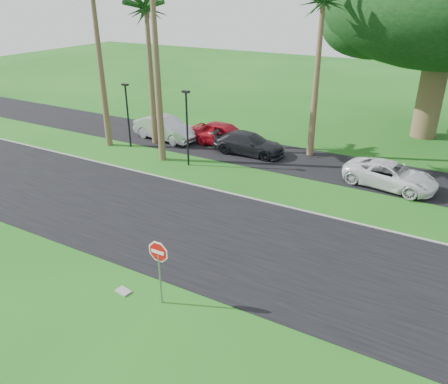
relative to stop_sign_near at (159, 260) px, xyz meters
name	(u,v)px	position (x,y,z in m)	size (l,w,h in m)	color
ground	(196,257)	(-0.50, 3.00, -1.77)	(120.00, 120.00, 0.00)	#175114
road	(220,235)	(-0.50, 5.00, -1.76)	(120.00, 8.00, 0.02)	black
parking_strip	(302,162)	(-0.50, 15.50, -1.76)	(120.00, 5.00, 0.02)	black
curb	(259,200)	(-0.50, 9.05, -1.74)	(120.00, 0.12, 0.06)	gray
stop_sign_near	(159,260)	(0.00, 0.00, 0.00)	(1.05, 0.07, 2.62)	gray
palm_left_mid	(146,12)	(-11.00, 14.00, 6.90)	(5.00, 5.00, 10.00)	brown
palm_center	(323,5)	(-0.50, 17.00, 7.39)	(5.00, 5.00, 10.50)	brown
canopy_tree	(448,6)	(5.50, 25.00, 7.17)	(16.50, 16.50, 13.12)	brown
streetlight_left	(128,111)	(-12.00, 12.50, 0.72)	(0.45, 0.25, 4.34)	black
streetlight_right	(187,124)	(-6.50, 11.50, 0.88)	(0.45, 0.25, 4.64)	black
car_silver	(166,129)	(-10.75, 14.97, -0.95)	(1.75, 5.02, 1.65)	#A6A8AD
car_red	(224,134)	(-6.41, 15.89, -0.96)	(1.92, 4.78, 1.63)	#A90E1A
car_dark	(249,144)	(-4.14, 15.18, -1.07)	(1.97, 4.85, 1.41)	black
car_minivan	(390,175)	(5.05, 14.16, -1.08)	(2.30, 4.98, 1.38)	silver
utility_slab	(123,291)	(-1.58, -0.21, -1.74)	(0.55, 0.35, 0.06)	gray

